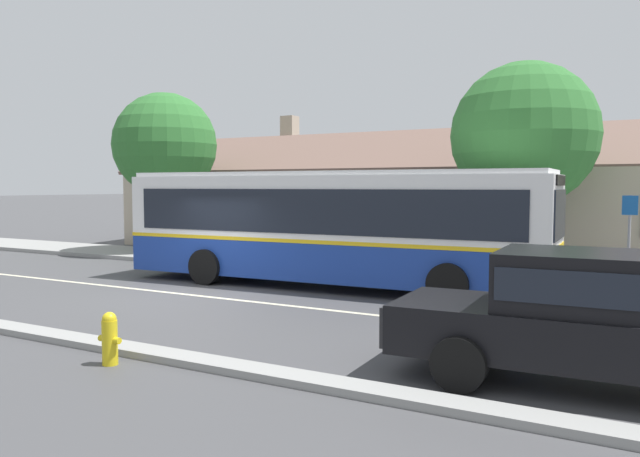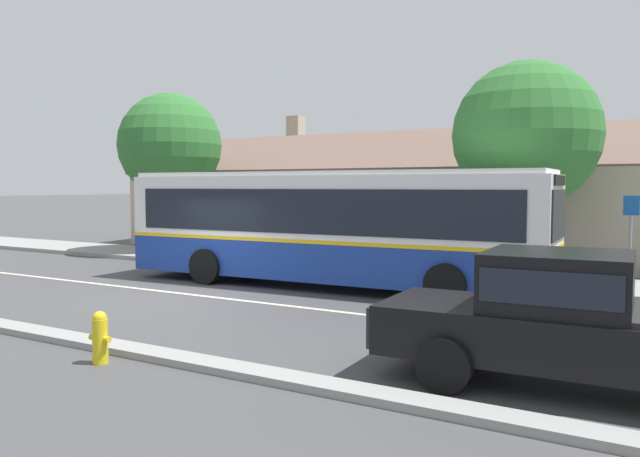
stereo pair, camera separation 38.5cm
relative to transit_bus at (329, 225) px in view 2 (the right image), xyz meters
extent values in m
plane|color=#424244|center=(-2.59, -2.90, -1.70)|extent=(300.00, 300.00, 0.00)
cube|color=gray|center=(-2.59, 3.10, -1.63)|extent=(60.00, 3.00, 0.15)
cube|color=gray|center=(-2.59, -7.65, -1.64)|extent=(60.00, 0.50, 0.12)
cube|color=beige|center=(-2.59, -2.90, -1.70)|extent=(60.00, 0.16, 0.01)
cube|color=tan|center=(-1.20, 10.64, -0.02)|extent=(26.21, 8.96, 3.37)
cube|color=brown|center=(-1.20, 8.40, 2.54)|extent=(26.81, 4.54, 1.90)
cube|color=brown|center=(-1.20, 12.88, 2.54)|extent=(26.81, 4.54, 1.90)
cube|color=tan|center=(-8.40, 11.53, 3.92)|extent=(0.70, 0.70, 1.20)
cube|color=black|center=(-10.37, 6.13, 0.15)|extent=(1.10, 0.06, 1.30)
cube|color=black|center=(-1.20, 6.13, 0.15)|extent=(1.10, 0.06, 1.30)
cube|color=#4C3323|center=(2.73, 6.13, -0.65)|extent=(1.00, 0.06, 2.10)
cube|color=navy|center=(-0.02, 0.00, -0.92)|extent=(11.94, 2.97, 1.02)
cube|color=gold|center=(-0.02, 0.00, -0.36)|extent=(11.96, 2.99, 0.10)
cube|color=white|center=(-0.02, 0.00, 0.52)|extent=(11.94, 2.97, 1.65)
cube|color=white|center=(-0.02, 0.00, 1.40)|extent=(11.70, 2.83, 0.12)
cube|color=black|center=(-0.07, 1.26, 0.42)|extent=(10.90, 0.46, 1.15)
cube|color=black|center=(0.03, -1.27, 0.42)|extent=(10.90, 0.46, 1.15)
cube|color=black|center=(5.92, 0.23, 0.42)|extent=(0.13, 2.20, 1.15)
cube|color=black|center=(5.92, 0.23, 1.20)|extent=(0.11, 1.75, 0.24)
cube|color=black|center=(5.94, 0.23, -1.30)|extent=(0.18, 2.50, 0.28)
cube|color=#192D99|center=(-1.55, 1.21, -0.92)|extent=(3.32, 0.16, 0.71)
cube|color=black|center=(4.55, 1.45, -0.22)|extent=(0.90, 0.07, 2.42)
cylinder|color=black|center=(3.61, 1.39, -1.20)|extent=(1.01, 0.32, 1.00)
cylinder|color=black|center=(3.70, -1.11, -1.20)|extent=(1.01, 0.32, 1.00)
cylinder|color=black|center=(-3.32, 1.12, -1.20)|extent=(1.01, 0.32, 1.00)
cylinder|color=black|center=(-3.22, -1.38, -1.20)|extent=(1.01, 0.32, 1.00)
cube|color=black|center=(7.43, -5.90, -0.97)|extent=(5.87, 2.12, 0.70)
cube|color=black|center=(6.93, -5.92, -0.22)|extent=(1.94, 1.80, 0.80)
cube|color=black|center=(6.93, -5.92, -0.20)|extent=(1.79, 1.85, 0.44)
cube|color=#232326|center=(4.50, -6.03, -0.97)|extent=(0.16, 1.72, 0.59)
cube|color=silver|center=(4.52, -6.64, -0.85)|extent=(0.07, 0.24, 0.16)
cube|color=silver|center=(4.46, -5.42, -0.85)|extent=(0.07, 0.24, 0.16)
cylinder|color=black|center=(5.68, -6.92, -1.32)|extent=(0.77, 0.29, 0.76)
cylinder|color=black|center=(5.60, -5.05, -1.32)|extent=(0.77, 0.29, 0.76)
cube|color=brown|center=(-8.26, 2.84, -1.10)|extent=(1.50, 0.10, 0.04)
cube|color=brown|center=(-8.26, 2.70, -1.10)|extent=(1.50, 0.10, 0.04)
cube|color=brown|center=(-8.26, 2.55, -1.10)|extent=(1.50, 0.10, 0.04)
cube|color=brown|center=(-8.26, 2.43, -0.80)|extent=(1.50, 0.04, 0.10)
cube|color=brown|center=(-8.26, 2.43, -0.66)|extent=(1.50, 0.04, 0.10)
cube|color=black|center=(-7.66, 2.70, -1.33)|extent=(0.08, 0.43, 0.45)
cube|color=black|center=(-8.86, 2.70, -1.33)|extent=(0.08, 0.43, 0.45)
cylinder|color=#4C3828|center=(4.35, 4.03, -0.26)|extent=(0.41, 0.41, 2.88)
sphere|color=#2D6B2D|center=(4.35, 4.03, 2.57)|extent=(4.28, 4.28, 4.28)
cylinder|color=#4C3828|center=(-9.74, 4.11, -0.16)|extent=(0.37, 0.37, 3.08)
sphere|color=#2D6B2D|center=(-9.74, 4.11, 2.73)|extent=(4.18, 4.18, 4.18)
cylinder|color=gold|center=(0.57, -8.30, -1.35)|extent=(0.24, 0.24, 0.70)
sphere|color=gold|center=(0.57, -8.30, -0.98)|extent=(0.22, 0.22, 0.22)
cylinder|color=gold|center=(0.41, -8.30, -1.30)|extent=(0.10, 0.10, 0.10)
cylinder|color=gold|center=(0.73, -8.30, -1.30)|extent=(0.10, 0.10, 0.10)
cylinder|color=gray|center=(7.29, 2.10, -0.35)|extent=(0.07, 0.07, 2.40)
cube|color=#1959A5|center=(7.29, 2.08, 0.60)|extent=(0.36, 0.03, 0.48)
camera|label=1|loc=(8.04, -15.05, 1.08)|focal=35.00mm
camera|label=2|loc=(8.37, -14.86, 1.08)|focal=35.00mm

